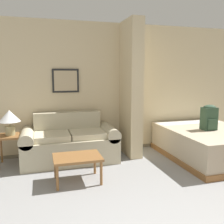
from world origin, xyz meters
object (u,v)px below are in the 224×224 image
Objects in this scene: coffee_table at (77,159)px; table_lamp at (9,118)px; backpack at (209,117)px; couch at (70,143)px; bed at (209,143)px.

table_lamp reaches higher than coffee_table.
coffee_table is 1.49× the size of backpack.
couch reaches higher than coffee_table.
backpack is (2.51, 0.34, 0.46)m from coffee_table.
backpack is (-0.07, -0.05, 0.52)m from bed.
bed is (3.60, -0.61, -0.56)m from table_lamp.
couch is 2.64m from backpack.
bed is at bearing -9.67° from table_lamp.
backpack is (3.53, -0.66, -0.04)m from table_lamp.
bed is at bearing 8.52° from coffee_table.
table_lamp is (-1.01, 0.04, 0.52)m from couch.
table_lamp is (-1.01, 1.00, 0.50)m from coffee_table.
table_lamp is 0.23× the size of bed.
couch is 0.90× the size of bed.
table_lamp is 3.59m from backpack.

